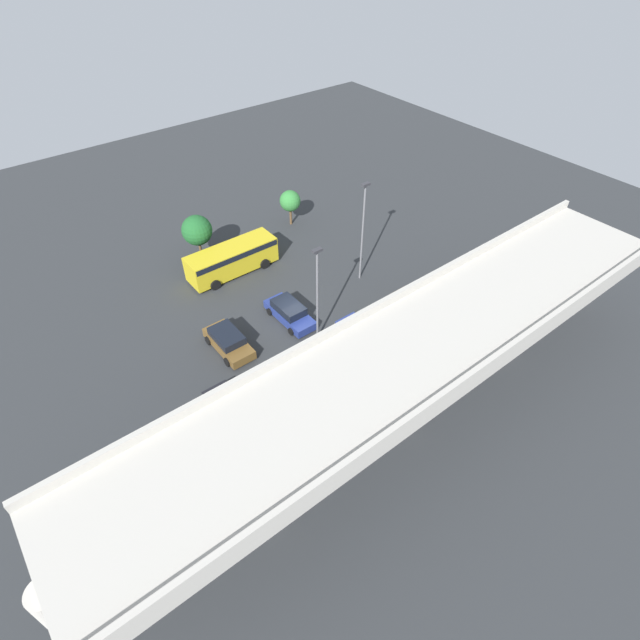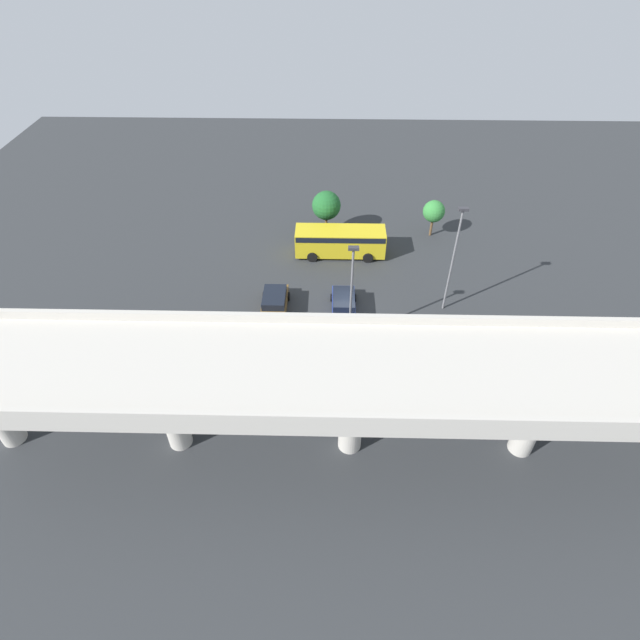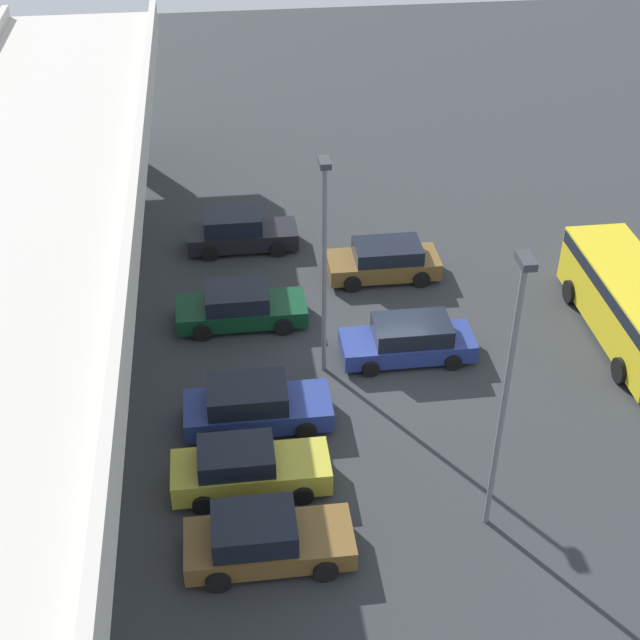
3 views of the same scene
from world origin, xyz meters
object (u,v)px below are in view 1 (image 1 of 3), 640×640
Objects in this scene: parked_car_3 at (289,312)px; tree_front_centre at (197,230)px; parked_car_2 at (366,335)px; parked_car_1 at (397,323)px; lamp_post_mid_lot at (317,289)px; tree_front_left at (290,201)px; shuttle_bus at (232,258)px; parked_car_6 at (233,410)px; parked_car_0 at (419,306)px; lamp_post_near_aisle at (363,226)px; parked_car_4 at (305,373)px; parked_car_5 at (228,341)px.

tree_front_centre is (1.51, -11.59, 2.35)m from parked_car_3.
tree_front_centre is at bearing 14.41° from parked_car_2.
parked_car_1 is 7.29m from lamp_post_mid_lot.
lamp_post_mid_lot is at bearing 61.18° from tree_front_left.
tree_front_left is (-2.78, -17.73, 1.80)m from parked_car_1.
tree_front_left is (-8.12, -14.76, -2.18)m from lamp_post_mid_lot.
parked_car_1 is 15.45m from shuttle_bus.
parked_car_6 is at bearing 15.92° from lamp_post_mid_lot.
tree_front_left reaches higher than parked_car_6.
parked_car_0 is at bearing 89.87° from tree_front_left.
parked_car_6 is (8.42, 5.59, 0.05)m from parked_car_3.
lamp_post_mid_lot reaches higher than shuttle_bus.
shuttle_bus is 3.96m from tree_front_centre.
shuttle_bus is at bearing -86.99° from lamp_post_mid_lot.
tree_front_left is at bearing -92.94° from lamp_post_near_aisle.
parked_car_1 is 8.33m from parked_car_3.
parked_car_4 is 0.55× the size of lamp_post_near_aisle.
parked_car_5 is 1.02× the size of tree_front_centre.
lamp_post_mid_lot is at bearing 97.33° from tree_front_centre.
lamp_post_mid_lot reaches higher than parked_car_1.
tree_front_centre is (9.44, -10.93, -2.07)m from lamp_post_near_aisle.
parked_car_3 is at bearing -88.48° from shuttle_bus.
lamp_post_mid_lot is (8.08, -2.66, 3.98)m from parked_car_0.
parked_car_2 is 6.37m from parked_car_3.
lamp_post_near_aisle reaches higher than shuttle_bus.
parked_car_5 is at bearing -122.73° from shuttle_bus.
lamp_post_near_aisle is at bearing -38.41° from parked_car_2.
lamp_post_near_aisle is at bearing 4.71° from parked_car_0.
parked_car_4 is (11.30, 0.10, -0.03)m from parked_car_0.
lamp_post_near_aisle reaches higher than tree_front_left.
parked_car_3 is at bearing -25.95° from parked_car_4.
shuttle_bus is at bearing 12.75° from parked_car_2.
tree_front_centre is (-3.90, -11.48, 2.34)m from parked_car_5.
parked_car_6 is 0.58× the size of lamp_post_mid_lot.
lamp_post_near_aisle is (-8.15, 7.54, 3.64)m from shuttle_bus.
parked_car_3 is at bearing 43.40° from parked_car_1.
tree_front_left reaches higher than parked_car_2.
tree_front_left is at bearing -44.41° from parked_car_6.
tree_front_centre is (-6.91, -17.19, 2.30)m from parked_car_6.
parked_car_4 is 1.04× the size of parked_car_6.
lamp_post_mid_lot is (5.34, -2.97, 3.98)m from parked_car_1.
tree_front_left is (-8.72, -3.48, 1.03)m from shuttle_bus.
parked_car_5 is at bearing 55.29° from parked_car_2.
shuttle_bus is 0.90× the size of lamp_post_near_aisle.
tree_front_centre is at bearing -4.37° from parked_car_4.
tree_front_centre is at bearing 110.89° from shuttle_bus.
shuttle_bus is 9.44m from tree_front_left.
parked_car_5 is 0.56× the size of shuttle_bus.
parked_car_0 is 0.98× the size of parked_car_3.
parked_car_1 is 0.58× the size of lamp_post_mid_lot.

